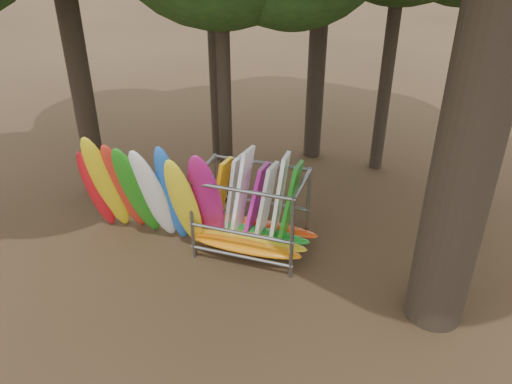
% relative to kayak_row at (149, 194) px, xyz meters
% --- Properties ---
extents(ground, '(120.00, 120.00, 0.00)m').
position_rel_kayak_row_xyz_m(ground, '(1.96, -0.51, -1.43)').
color(ground, '#47331E').
rests_on(ground, ground).
extents(kayak_row, '(3.83, 1.70, 3.16)m').
position_rel_kayak_row_xyz_m(kayak_row, '(0.00, 0.00, 0.00)').
color(kayak_row, red).
rests_on(kayak_row, ground).
extents(storage_rack, '(3.16, 1.51, 2.67)m').
position_rel_kayak_row_xyz_m(storage_rack, '(2.43, 0.56, -0.45)').
color(storage_rack, slate).
rests_on(storage_rack, ground).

